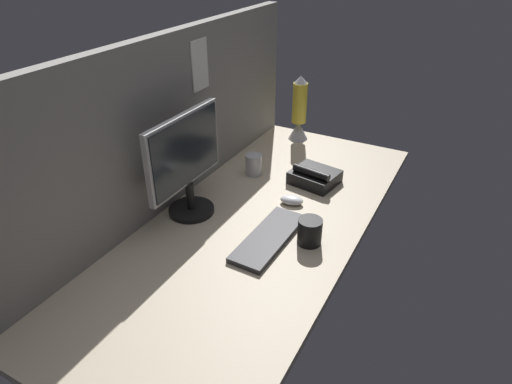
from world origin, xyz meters
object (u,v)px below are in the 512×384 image
Objects in this scene: mug_black_travel at (310,231)px; lava_lamp at (299,113)px; monitor at (186,161)px; keyboard at (269,238)px; desk_phone at (314,177)px; mug_steel at (254,165)px; mouse at (292,200)px.

mug_black_travel is 92.15cm from lava_lamp.
keyboard is at bearing -93.11° from monitor.
lava_lamp is (82.29, 40.37, 9.43)cm from mug_black_travel.
desk_phone is (41.28, 14.65, -1.67)cm from mug_black_travel.
mug_steel and mug_black_travel have the same top height.
monitor is 86.65cm from lava_lamp.
mug_steel is 47.38cm from lava_lamp.
mouse is at bearing -53.85° from monitor.
keyboard is 26.44cm from mouse.
monitor reaches higher than mug_steel.
mug_black_travel reaches higher than mouse.
mug_steel reaches higher than desk_phone.
mug_steel is 28.10cm from desk_phone.
desk_phone is (5.37, -27.54, -1.64)cm from mug_steel.
keyboard is 46.79cm from desk_phone.
keyboard is 3.85× the size of mouse.
keyboard is 14.96cm from mug_black_travel.
mouse is (26.28, 2.86, 0.70)cm from keyboard.
mug_black_travel is at bearing -153.87° from lava_lamp.
mouse is 20.56cm from desk_phone.
lava_lamp reaches higher than mug_steel.
mouse is 67.22cm from lava_lamp.
mug_steel reaches higher than keyboard.
mug_black_travel is 0.29× the size of lava_lamp.
mouse is (24.31, -33.28, -20.72)cm from monitor.
mug_steel is (15.07, 25.94, 3.13)cm from mouse.
keyboard is 1.72× the size of desk_phone.
desk_phone is at bearing -37.93° from monitor.
keyboard is at bearing 112.13° from mug_black_travel.
monitor is 43.76cm from mug_steel.
mug_steel is 0.45× the size of desk_phone.
mug_steel is 1.00× the size of mug_black_travel.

